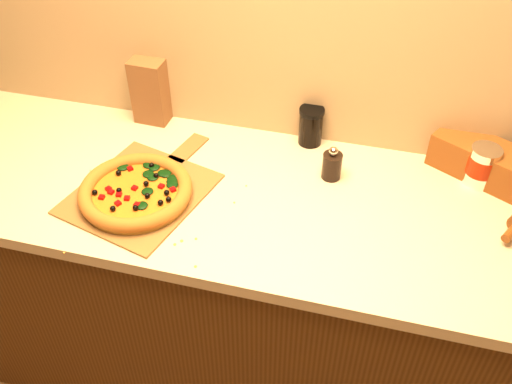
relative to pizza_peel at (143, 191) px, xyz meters
name	(u,v)px	position (x,y,z in m)	size (l,w,h in m)	color
cabinet	(253,295)	(0.32, 0.07, -0.47)	(2.80, 0.65, 0.86)	#42270E
countertop	(253,200)	(0.32, 0.07, -0.02)	(2.84, 0.68, 0.04)	beige
pizza_peel	(143,191)	(0.00, 0.00, 0.00)	(0.44, 0.56, 0.01)	brown
pizza	(136,192)	(0.00, -0.04, 0.03)	(0.33, 0.33, 0.05)	#B17C2C
bottle_cap	(124,193)	(-0.05, -0.02, 0.00)	(0.03, 0.03, 0.01)	black
pepper_grinder	(332,165)	(0.53, 0.21, 0.04)	(0.06, 0.06, 0.11)	black
coffee_canister	(482,165)	(0.96, 0.29, 0.06)	(0.09, 0.09, 0.12)	silver
bread_bag	(498,167)	(1.00, 0.31, 0.05)	(0.40, 0.13, 0.11)	brown
paper_bag	(151,90)	(-0.11, 0.37, 0.11)	(0.11, 0.09, 0.22)	brown
dark_jar	(311,126)	(0.43, 0.36, 0.06)	(0.08, 0.08, 0.13)	black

